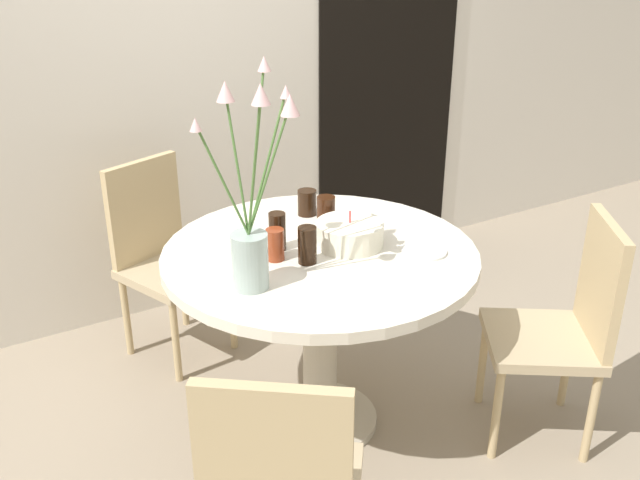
{
  "coord_description": "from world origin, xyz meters",
  "views": [
    {
      "loc": [
        -1.19,
        -1.99,
        1.85
      ],
      "look_at": [
        0.0,
        0.0,
        0.8
      ],
      "focal_mm": 40.0,
      "sensor_mm": 36.0,
      "label": 1
    }
  ],
  "objects": [
    {
      "name": "flower_vase",
      "position": [
        -0.33,
        -0.13,
        0.98
      ],
      "size": [
        0.31,
        0.23,
        0.71
      ],
      "color": "#9EB2AD",
      "rests_on": "dining_table"
    },
    {
      "name": "birthday_cake",
      "position": [
        0.12,
        -0.02,
        0.81
      ],
      "size": [
        0.25,
        0.25,
        0.13
      ],
      "color": "white",
      "rests_on": "dining_table"
    },
    {
      "name": "ground_plane",
      "position": [
        0.0,
        0.0,
        0.0
      ],
      "size": [
        16.0,
        16.0,
        0.0
      ],
      "primitive_type": "plane",
      "color": "gray"
    },
    {
      "name": "chair_near_front",
      "position": [
        -0.32,
        0.85,
        0.5
      ],
      "size": [
        0.51,
        0.51,
        0.89
      ],
      "rotation": [
        0.0,
        0.0,
        0.36
      ],
      "color": "tan",
      "rests_on": "ground_plane"
    },
    {
      "name": "wall_back",
      "position": [
        0.0,
        1.25,
        1.3
      ],
      "size": [
        8.0,
        0.05,
        2.6
      ],
      "color": "silver",
      "rests_on": "ground_plane"
    },
    {
      "name": "side_plate",
      "position": [
        0.31,
        -0.21,
        0.77
      ],
      "size": [
        0.16,
        0.16,
        0.01
      ],
      "color": "white",
      "rests_on": "dining_table"
    },
    {
      "name": "drink_glass_0",
      "position": [
        0.13,
        0.32,
        0.81
      ],
      "size": [
        0.08,
        0.08,
        0.1
      ],
      "color": "black",
      "rests_on": "dining_table"
    },
    {
      "name": "drink_glass_1",
      "position": [
        -0.17,
        0.01,
        0.82
      ],
      "size": [
        0.06,
        0.06,
        0.11
      ],
      "color": "maroon",
      "rests_on": "dining_table"
    },
    {
      "name": "drink_glass_2",
      "position": [
        0.13,
        0.17,
        0.82
      ],
      "size": [
        0.07,
        0.07,
        0.12
      ],
      "color": "#33190C",
      "rests_on": "dining_table"
    },
    {
      "name": "drink_glass_4",
      "position": [
        -0.09,
        -0.06,
        0.83
      ],
      "size": [
        0.06,
        0.06,
        0.13
      ],
      "color": "black",
      "rests_on": "dining_table"
    },
    {
      "name": "doorway_panel",
      "position": [
        1.17,
        1.22,
        1.02
      ],
      "size": [
        0.9,
        0.01,
        2.05
      ],
      "color": "black",
      "rests_on": "ground_plane"
    },
    {
      "name": "drink_glass_3",
      "position": [
        -0.13,
        0.09,
        0.83
      ],
      "size": [
        0.06,
        0.06,
        0.14
      ],
      "color": "black",
      "rests_on": "dining_table"
    },
    {
      "name": "dining_table",
      "position": [
        0.0,
        0.0,
        0.61
      ],
      "size": [
        1.14,
        1.14,
        0.76
      ],
      "color": "silver",
      "rests_on": "ground_plane"
    },
    {
      "name": "chair_right_flank",
      "position": [
        0.75,
        -0.51,
        0.5
      ],
      "size": [
        0.56,
        0.56,
        0.89
      ],
      "rotation": [
        0.0,
        0.0,
        4.12
      ],
      "color": "tan",
      "rests_on": "ground_plane"
    }
  ]
}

